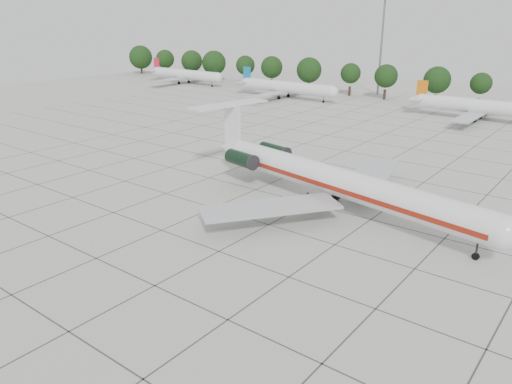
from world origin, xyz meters
TOP-DOWN VIEW (x-y plane):
  - ground at (0.00, 0.00)m, footprint 260.00×260.00m
  - apron_joints at (0.00, 15.00)m, footprint 170.00×170.00m
  - main_airliner at (2.06, 8.49)m, footprint 41.38×32.25m
  - bg_airliner_a at (-88.01, 74.79)m, footprint 28.24×27.20m
  - bg_airliner_b at (-46.09, 70.45)m, footprint 28.24×27.20m
  - bg_airliner_c at (3.00, 71.16)m, footprint 28.24×27.20m
  - tree_line at (-11.68, 85.00)m, footprint 249.86×8.44m
  - floodlight_mast at (-30.00, 92.00)m, footprint 1.60×1.60m

SIDE VIEW (x-z plane):
  - ground at x=0.00m, z-range 0.00..0.00m
  - apron_joints at x=0.00m, z-range 0.00..0.02m
  - bg_airliner_a at x=-88.01m, z-range -0.79..6.61m
  - bg_airliner_b at x=-46.09m, z-range -0.79..6.61m
  - bg_airliner_c at x=3.00m, z-range -0.79..6.61m
  - main_airliner at x=2.06m, z-range -1.44..8.35m
  - tree_line at x=-11.68m, z-range 0.87..11.09m
  - floodlight_mast at x=-30.00m, z-range 1.56..27.01m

